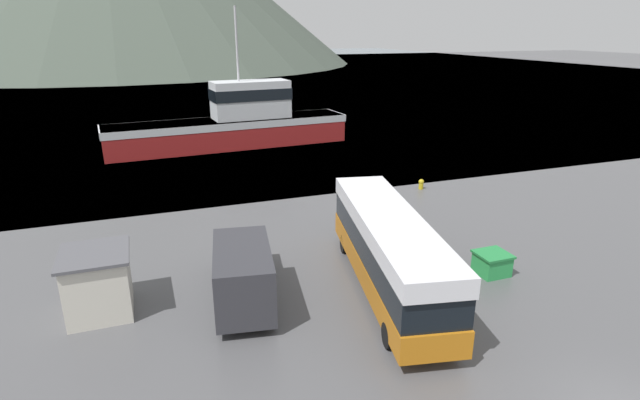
{
  "coord_description": "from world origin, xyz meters",
  "views": [
    {
      "loc": [
        -11.94,
        -7.71,
        10.43
      ],
      "look_at": [
        -3.57,
        15.33,
        2.0
      ],
      "focal_mm": 28.0,
      "sensor_mm": 36.0,
      "label": 1
    }
  ],
  "objects_px": {
    "delivery_van": "(243,270)",
    "dock_kiosk": "(98,282)",
    "fishing_boat": "(234,123)",
    "tour_bus": "(389,249)",
    "storage_bin": "(492,263)",
    "small_boat": "(307,133)"
  },
  "relations": [
    {
      "from": "delivery_van",
      "to": "dock_kiosk",
      "type": "height_order",
      "value": "delivery_van"
    },
    {
      "from": "delivery_van",
      "to": "dock_kiosk",
      "type": "distance_m",
      "value": 5.46
    },
    {
      "from": "delivery_van",
      "to": "fishing_boat",
      "type": "height_order",
      "value": "fishing_boat"
    },
    {
      "from": "tour_bus",
      "to": "delivery_van",
      "type": "height_order",
      "value": "tour_bus"
    },
    {
      "from": "dock_kiosk",
      "to": "tour_bus",
      "type": "bearing_deg",
      "value": -10.94
    },
    {
      "from": "tour_bus",
      "to": "storage_bin",
      "type": "relative_size",
      "value": 8.02
    },
    {
      "from": "storage_bin",
      "to": "tour_bus",
      "type": "bearing_deg",
      "value": 175.95
    },
    {
      "from": "fishing_boat",
      "to": "small_boat",
      "type": "distance_m",
      "value": 7.84
    },
    {
      "from": "delivery_van",
      "to": "fishing_boat",
      "type": "relative_size",
      "value": 0.3
    },
    {
      "from": "tour_bus",
      "to": "fishing_boat",
      "type": "relative_size",
      "value": 0.51
    },
    {
      "from": "small_boat",
      "to": "delivery_van",
      "type": "bearing_deg",
      "value": 140.52
    },
    {
      "from": "delivery_van",
      "to": "dock_kiosk",
      "type": "xyz_separation_m",
      "value": [
        -5.36,
        1.01,
        -0.07
      ]
    },
    {
      "from": "fishing_boat",
      "to": "dock_kiosk",
      "type": "height_order",
      "value": "fishing_boat"
    },
    {
      "from": "tour_bus",
      "to": "fishing_boat",
      "type": "xyz_separation_m",
      "value": [
        -0.85,
        29.2,
        0.29
      ]
    },
    {
      "from": "storage_bin",
      "to": "dock_kiosk",
      "type": "bearing_deg",
      "value": 171.17
    },
    {
      "from": "dock_kiosk",
      "to": "small_boat",
      "type": "height_order",
      "value": "dock_kiosk"
    },
    {
      "from": "storage_bin",
      "to": "small_boat",
      "type": "distance_m",
      "value": 31.01
    },
    {
      "from": "dock_kiosk",
      "to": "small_boat",
      "type": "distance_m",
      "value": 33.61
    },
    {
      "from": "tour_bus",
      "to": "storage_bin",
      "type": "height_order",
      "value": "tour_bus"
    },
    {
      "from": "tour_bus",
      "to": "delivery_van",
      "type": "relative_size",
      "value": 1.73
    },
    {
      "from": "delivery_van",
      "to": "small_boat",
      "type": "height_order",
      "value": "delivery_van"
    },
    {
      "from": "fishing_boat",
      "to": "tour_bus",
      "type": "bearing_deg",
      "value": 177.34
    }
  ]
}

